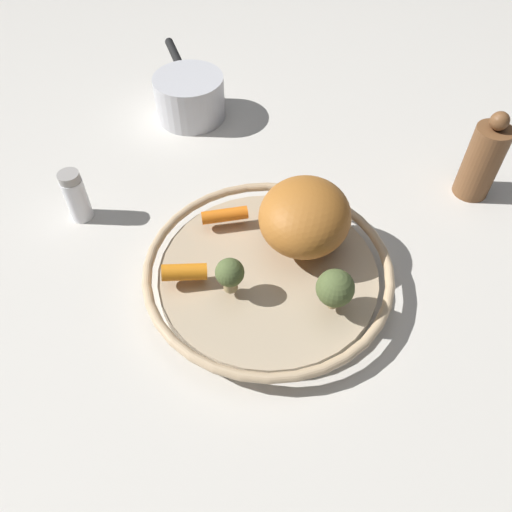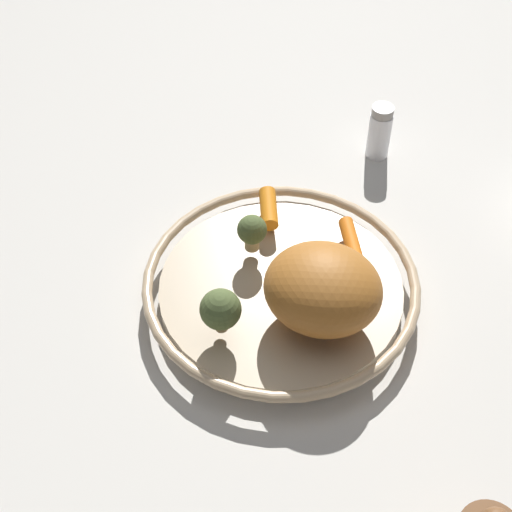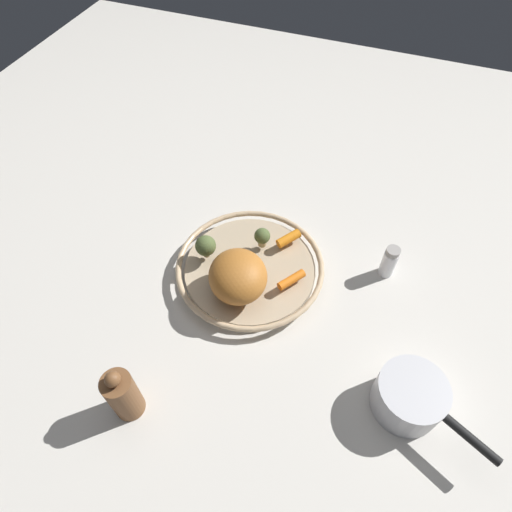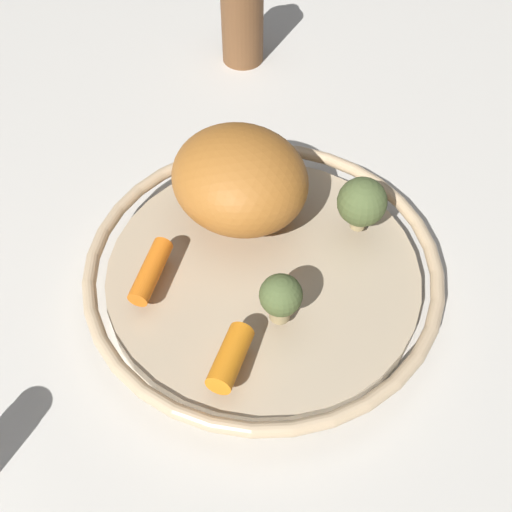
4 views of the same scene
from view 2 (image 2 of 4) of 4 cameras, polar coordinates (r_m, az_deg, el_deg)
The scene contains 8 objects.
ground_plane at distance 0.94m, azimuth 1.84°, elevation -3.22°, with size 2.27×2.27×0.00m, color beige.
serving_bowl at distance 0.92m, azimuth 1.87°, elevation -2.43°, with size 0.33×0.33×0.04m.
roast_chicken_piece at distance 0.85m, azimuth 5.25°, elevation -2.30°, with size 0.13×0.12×0.09m, color #AE6728.
baby_carrot_left at distance 0.94m, azimuth 7.10°, elevation 1.20°, with size 0.02×0.02×0.07m, color orange.
baby_carrot_near_rim at distance 0.97m, azimuth 0.95°, elevation 3.60°, with size 0.02×0.02×0.06m, color orange.
broccoli_floret_small at distance 0.84m, azimuth -2.67°, elevation -4.05°, with size 0.05×0.05×0.06m.
broccoli_floret_mid at distance 0.92m, azimuth -0.30°, elevation 1.89°, with size 0.04×0.04×0.05m.
salt_shaker at distance 1.12m, azimuth 9.24°, elevation 9.16°, with size 0.03×0.03×0.09m.
Camera 2 is at (-0.41, -0.43, 0.73)m, focal length 53.40 mm.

